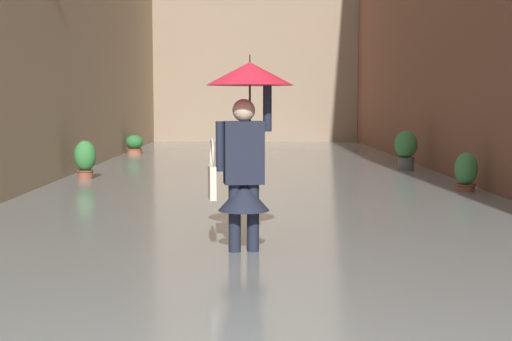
% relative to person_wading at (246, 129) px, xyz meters
% --- Properties ---
extents(ground_plane, '(60.95, 60.95, 0.00)m').
position_rel_person_wading_xyz_m(ground_plane, '(-0.17, -7.41, -1.34)').
color(ground_plane, slate).
extents(flood_water, '(8.27, 30.38, 0.14)m').
position_rel_person_wading_xyz_m(flood_water, '(-0.17, -7.41, -1.27)').
color(flood_water, slate).
rests_on(flood_water, ground_plane).
extents(building_facade_far, '(11.07, 1.80, 9.26)m').
position_rel_person_wading_xyz_m(building_facade_far, '(-0.17, -20.50, 3.29)').
color(building_facade_far, gray).
rests_on(building_facade_far, ground_plane).
extents(person_wading, '(0.85, 0.85, 2.05)m').
position_rel_person_wading_xyz_m(person_wading, '(0.00, 0.00, 0.00)').
color(person_wading, '#4C4233').
rests_on(person_wading, ground_plane).
extents(potted_plant_far_left, '(0.37, 0.37, 0.78)m').
position_rel_person_wading_xyz_m(potted_plant_far_left, '(-3.55, -4.76, -0.92)').
color(potted_plant_far_left, brown).
rests_on(potted_plant_far_left, ground_plane).
extents(potted_plant_near_right, '(0.49, 0.49, 0.68)m').
position_rel_person_wading_xyz_m(potted_plant_near_right, '(3.25, -13.27, -0.98)').
color(potted_plant_near_right, '#9E563D').
rests_on(potted_plant_near_right, ground_plane).
extents(potted_plant_far_right, '(0.41, 0.41, 0.87)m').
position_rel_person_wading_xyz_m(potted_plant_far_right, '(3.11, -6.70, -0.85)').
color(potted_plant_far_right, brown).
rests_on(potted_plant_far_right, ground_plane).
extents(potted_plant_near_left, '(0.49, 0.49, 0.98)m').
position_rel_person_wading_xyz_m(potted_plant_near_left, '(-3.37, -8.55, -0.78)').
color(potted_plant_near_left, '#66605B').
rests_on(potted_plant_near_left, ground_plane).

